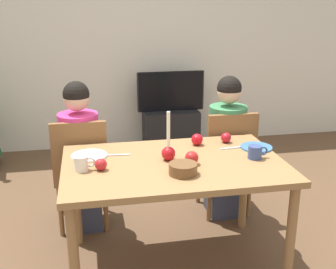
# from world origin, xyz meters

# --- Properties ---
(ground_plane) EXTENTS (7.68, 7.68, 0.00)m
(ground_plane) POSITION_xyz_m (0.00, 0.00, 0.00)
(ground_plane) COLOR brown
(back_wall) EXTENTS (6.40, 0.10, 2.60)m
(back_wall) POSITION_xyz_m (0.00, 2.60, 1.30)
(back_wall) COLOR beige
(back_wall) RESTS_ON ground
(dining_table) EXTENTS (1.40, 0.90, 0.75)m
(dining_table) POSITION_xyz_m (0.00, 0.00, 0.67)
(dining_table) COLOR olive
(dining_table) RESTS_ON ground
(chair_left) EXTENTS (0.40, 0.40, 0.90)m
(chair_left) POSITION_xyz_m (-0.60, 0.61, 0.51)
(chair_left) COLOR brown
(chair_left) RESTS_ON ground
(chair_right) EXTENTS (0.40, 0.40, 0.90)m
(chair_right) POSITION_xyz_m (0.57, 0.61, 0.51)
(chair_right) COLOR brown
(chair_right) RESTS_ON ground
(person_left_child) EXTENTS (0.30, 0.30, 1.17)m
(person_left_child) POSITION_xyz_m (-0.60, 0.64, 0.57)
(person_left_child) COLOR #33384C
(person_left_child) RESTS_ON ground
(person_right_child) EXTENTS (0.30, 0.30, 1.17)m
(person_right_child) POSITION_xyz_m (0.57, 0.64, 0.57)
(person_right_child) COLOR #33384C
(person_right_child) RESTS_ON ground
(tv_stand) EXTENTS (0.64, 0.40, 0.48)m
(tv_stand) POSITION_xyz_m (0.44, 2.30, 0.24)
(tv_stand) COLOR black
(tv_stand) RESTS_ON ground
(tv) EXTENTS (0.79, 0.05, 0.46)m
(tv) POSITION_xyz_m (0.44, 2.30, 0.71)
(tv) COLOR black
(tv) RESTS_ON tv_stand
(candle_centerpiece) EXTENTS (0.09, 0.09, 0.32)m
(candle_centerpiece) POSITION_xyz_m (-0.03, 0.04, 0.82)
(candle_centerpiece) COLOR red
(candle_centerpiece) RESTS_ON dining_table
(plate_left) EXTENTS (0.24, 0.24, 0.01)m
(plate_left) POSITION_xyz_m (-0.53, 0.20, 0.76)
(plate_left) COLOR white
(plate_left) RESTS_ON dining_table
(plate_right) EXTENTS (0.22, 0.22, 0.01)m
(plate_right) POSITION_xyz_m (0.61, 0.15, 0.76)
(plate_right) COLOR teal
(plate_right) RESTS_ON dining_table
(mug_left) EXTENTS (0.13, 0.08, 0.09)m
(mug_left) POSITION_xyz_m (-0.57, -0.03, 0.80)
(mug_left) COLOR silver
(mug_left) RESTS_ON dining_table
(mug_right) EXTENTS (0.13, 0.09, 0.09)m
(mug_right) POSITION_xyz_m (0.53, -0.04, 0.79)
(mug_right) COLOR #33477F
(mug_right) RESTS_ON dining_table
(fork_left) EXTENTS (0.18, 0.03, 0.01)m
(fork_left) POSITION_xyz_m (-0.35, 0.18, 0.75)
(fork_left) COLOR silver
(fork_left) RESTS_ON dining_table
(fork_right) EXTENTS (0.18, 0.03, 0.01)m
(fork_right) POSITION_xyz_m (0.45, 0.17, 0.75)
(fork_right) COLOR silver
(fork_right) RESTS_ON dining_table
(bowl_walnuts) EXTENTS (0.17, 0.17, 0.07)m
(bowl_walnuts) POSITION_xyz_m (0.01, -0.20, 0.78)
(bowl_walnuts) COLOR brown
(bowl_walnuts) RESTS_ON dining_table
(apple_near_candle) EXTENTS (0.07, 0.07, 0.07)m
(apple_near_candle) POSITION_xyz_m (0.44, 0.30, 0.79)
(apple_near_candle) COLOR #AC1620
(apple_near_candle) RESTS_ON dining_table
(apple_by_left_plate) EXTENTS (0.09, 0.09, 0.09)m
(apple_by_left_plate) POSITION_xyz_m (0.10, -0.06, 0.79)
(apple_by_left_plate) COLOR #AD1D1B
(apple_by_left_plate) RESTS_ON dining_table
(apple_by_right_mug) EXTENTS (0.07, 0.07, 0.07)m
(apple_by_right_mug) POSITION_xyz_m (-0.46, -0.05, 0.79)
(apple_by_right_mug) COLOR #AF1E22
(apple_by_right_mug) RESTS_ON dining_table
(apple_far_edge) EXTENTS (0.08, 0.08, 0.08)m
(apple_far_edge) POSITION_xyz_m (0.23, 0.29, 0.79)
(apple_far_edge) COLOR red
(apple_far_edge) RESTS_ON dining_table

